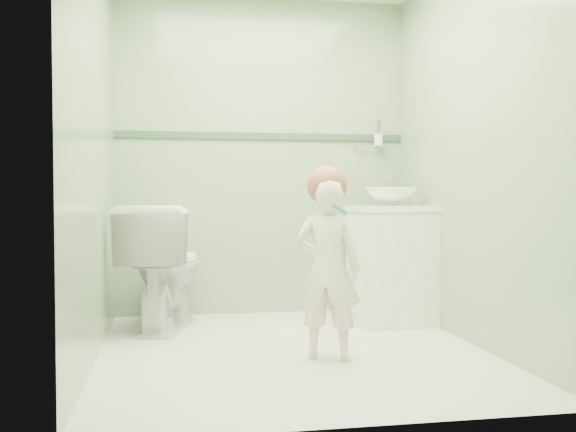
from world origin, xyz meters
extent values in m
plane|color=silver|center=(0.00, 0.00, 0.00)|extent=(2.50, 2.50, 0.00)
cube|color=#87AE7B|center=(0.00, 1.25, 1.20)|extent=(2.20, 0.04, 2.40)
cube|color=#87AE7B|center=(0.00, -1.25, 1.20)|extent=(2.20, 0.04, 2.40)
cube|color=#87AE7B|center=(-1.10, 0.00, 1.20)|extent=(0.04, 2.50, 2.40)
cube|color=#87AE7B|center=(1.10, 0.00, 1.20)|extent=(0.04, 2.50, 2.40)
cube|color=#2E5237|center=(0.00, 1.24, 1.35)|extent=(2.20, 0.02, 0.05)
cube|color=silver|center=(0.84, 0.70, 0.40)|extent=(0.52, 0.50, 0.80)
cube|color=white|center=(0.84, 0.70, 0.81)|extent=(0.54, 0.52, 0.04)
imported|color=white|center=(0.84, 0.70, 0.89)|extent=(0.37, 0.37, 0.13)
cylinder|color=silver|center=(0.84, 0.90, 0.95)|extent=(0.03, 0.03, 0.18)
cylinder|color=silver|center=(0.84, 0.85, 1.03)|extent=(0.02, 0.12, 0.02)
cylinder|color=silver|center=(0.84, 1.20, 1.28)|extent=(0.26, 0.02, 0.02)
cylinder|color=silver|center=(0.90, 1.18, 1.33)|extent=(0.07, 0.07, 0.09)
cylinder|color=purple|center=(0.90, 1.17, 1.40)|extent=(0.01, 0.01, 0.17)
cylinder|color=blue|center=(0.89, 1.17, 1.40)|extent=(0.01, 0.01, 0.17)
cylinder|color=#D33C35|center=(0.91, 1.19, 1.40)|extent=(0.01, 0.01, 0.17)
imported|color=white|center=(-0.74, 0.79, 0.42)|extent=(0.66, 0.91, 0.84)
imported|color=silver|center=(0.16, -0.20, 0.50)|extent=(0.43, 0.36, 0.99)
sphere|color=#9D5A39|center=(0.16, -0.18, 0.96)|extent=(0.22, 0.22, 0.22)
cylinder|color=#059778|center=(0.18, -0.35, 0.83)|extent=(0.11, 0.11, 0.06)
cube|color=white|center=(0.15, -0.28, 0.87)|extent=(0.03, 0.03, 0.02)
camera|label=1|loc=(-0.69, -3.68, 0.92)|focal=40.62mm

